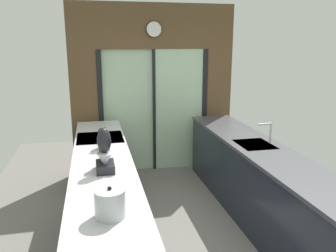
{
  "coord_description": "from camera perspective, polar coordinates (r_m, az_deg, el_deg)",
  "views": [
    {
      "loc": [
        -0.96,
        -3.03,
        2.1
      ],
      "look_at": [
        -0.09,
        0.9,
        1.11
      ],
      "focal_mm": 36.42,
      "sensor_mm": 36.0,
      "label": 1
    }
  ],
  "objects": [
    {
      "name": "ground_plane",
      "position": [
        4.31,
        2.17,
        -15.52
      ],
      "size": [
        5.04,
        7.6,
        0.02
      ],
      "primitive_type": "cube",
      "color": "slate"
    },
    {
      "name": "sink_faucet",
      "position": [
        4.24,
        16.44,
        -0.6
      ],
      "size": [
        0.19,
        0.02,
        0.25
      ],
      "color": "#B7BABC",
      "rests_on": "right_counter_run"
    },
    {
      "name": "oven_range",
      "position": [
        4.59,
        -11.02,
        -7.48
      ],
      "size": [
        0.6,
        0.6,
        0.92
      ],
      "color": "#B7BABC",
      "rests_on": "ground_plane"
    },
    {
      "name": "right_counter_run",
      "position": [
        4.16,
        15.71,
        -9.92
      ],
      "size": [
        0.62,
        3.8,
        0.92
      ],
      "color": "#1E232D",
      "rests_on": "ground_plane"
    },
    {
      "name": "knife_block",
      "position": [
        3.94,
        -10.9,
        -2.45
      ],
      "size": [
        0.09,
        0.14,
        0.25
      ],
      "color": "brown",
      "rests_on": "left_counter_run"
    },
    {
      "name": "stand_mixer",
      "position": [
        3.26,
        -10.55,
        -4.71
      ],
      "size": [
        0.17,
        0.27,
        0.42
      ],
      "color": "black",
      "rests_on": "left_counter_run"
    },
    {
      "name": "stock_pot",
      "position": [
        2.45,
        -9.66,
        -12.6
      ],
      "size": [
        0.22,
        0.22,
        0.23
      ],
      "color": "#B7BABC",
      "rests_on": "left_counter_run"
    },
    {
      "name": "left_counter_run",
      "position": [
        3.56,
        -10.49,
        -13.78
      ],
      "size": [
        0.62,
        3.8,
        0.92
      ],
      "color": "#1E232D",
      "rests_on": "ground_plane"
    },
    {
      "name": "mixing_bowl",
      "position": [
        2.78,
        -9.98,
        -10.79
      ],
      "size": [
        0.17,
        0.17,
        0.06
      ],
      "color": "#514C47",
      "rests_on": "left_counter_run"
    },
    {
      "name": "back_wall_unit",
      "position": [
        5.55,
        -2.41,
        7.81
      ],
      "size": [
        2.64,
        0.12,
        2.7
      ],
      "color": "brown",
      "rests_on": "ground_plane"
    }
  ]
}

